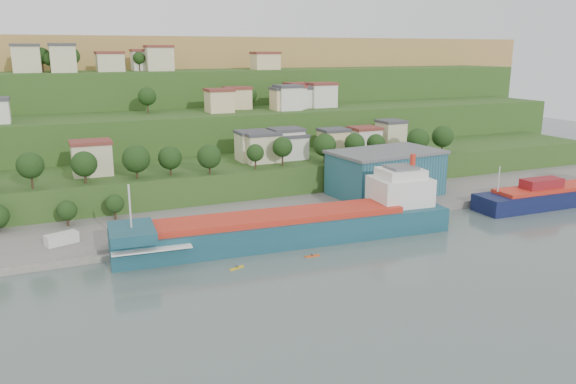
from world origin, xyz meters
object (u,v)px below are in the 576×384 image
warehouse (385,172)px  kayak_orange (312,255)px  caravan (62,240)px  cargo_ship_near (298,227)px  cargo_ship_far (571,194)px

warehouse → kayak_orange: warehouse is taller
caravan → cargo_ship_near: bearing=-34.0°
cargo_ship_near → caravan: 51.70m
cargo_ship_near → warehouse: size_ratio=2.40×
cargo_ship_near → kayak_orange: 11.54m
cargo_ship_near → kayak_orange: size_ratio=24.02×
cargo_ship_far → caravan: (-135.57, 14.30, 0.22)m
cargo_ship_near → caravan: cargo_ship_near is taller
cargo_ship_near → cargo_ship_far: size_ratio=1.32×
warehouse → cargo_ship_near: bearing=-155.8°
cargo_ship_far → caravan: 136.32m
cargo_ship_far → caravan: cargo_ship_far is taller
kayak_orange → cargo_ship_far: bearing=9.8°
warehouse → kayak_orange: size_ratio=9.99×
cargo_ship_far → warehouse: 53.65m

